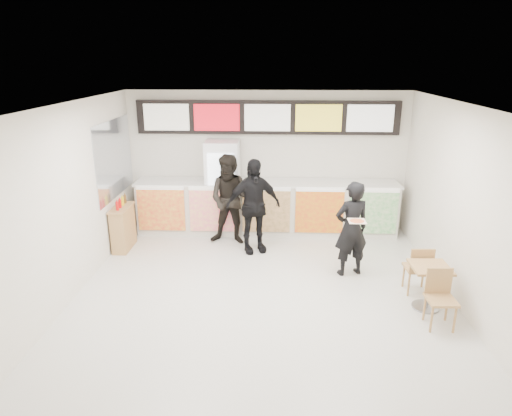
# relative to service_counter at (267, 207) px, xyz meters

# --- Properties ---
(floor) EXTENTS (7.00, 7.00, 0.00)m
(floor) POSITION_rel_service_counter_xyz_m (-0.00, -3.09, -0.57)
(floor) COLOR beige
(floor) RESTS_ON ground
(ceiling) EXTENTS (7.00, 7.00, 0.00)m
(ceiling) POSITION_rel_service_counter_xyz_m (-0.00, -3.09, 2.43)
(ceiling) COLOR white
(ceiling) RESTS_ON wall_back
(wall_back) EXTENTS (6.00, 0.00, 6.00)m
(wall_back) POSITION_rel_service_counter_xyz_m (-0.00, 0.41, 0.93)
(wall_back) COLOR silver
(wall_back) RESTS_ON floor
(wall_left) EXTENTS (0.00, 7.00, 7.00)m
(wall_left) POSITION_rel_service_counter_xyz_m (-3.00, -3.09, 0.93)
(wall_left) COLOR silver
(wall_left) RESTS_ON floor
(wall_right) EXTENTS (0.00, 7.00, 7.00)m
(wall_right) POSITION_rel_service_counter_xyz_m (3.00, -3.09, 0.93)
(wall_right) COLOR silver
(wall_right) RESTS_ON floor
(service_counter) EXTENTS (5.56, 0.77, 1.14)m
(service_counter) POSITION_rel_service_counter_xyz_m (0.00, 0.00, 0.00)
(service_counter) COLOR silver
(service_counter) RESTS_ON floor
(menu_board) EXTENTS (5.50, 0.14, 0.70)m
(menu_board) POSITION_rel_service_counter_xyz_m (0.00, 0.32, 1.88)
(menu_board) COLOR black
(menu_board) RESTS_ON wall_back
(drinks_fridge) EXTENTS (0.70, 0.67, 2.00)m
(drinks_fridge) POSITION_rel_service_counter_xyz_m (-0.93, 0.02, 0.43)
(drinks_fridge) COLOR white
(drinks_fridge) RESTS_ON floor
(mirror_panel) EXTENTS (0.01, 2.00, 1.50)m
(mirror_panel) POSITION_rel_service_counter_xyz_m (-2.99, -0.64, 1.18)
(mirror_panel) COLOR #B2B7BF
(mirror_panel) RESTS_ON wall_left
(customer_main) EXTENTS (0.71, 0.58, 1.69)m
(customer_main) POSITION_rel_service_counter_xyz_m (1.50, -1.95, 0.27)
(customer_main) COLOR black
(customer_main) RESTS_ON floor
(customer_left) EXTENTS (0.98, 0.80, 1.84)m
(customer_left) POSITION_rel_service_counter_xyz_m (-0.71, -0.61, 0.35)
(customer_left) COLOR black
(customer_left) RESTS_ON floor
(customer_mid) EXTENTS (1.18, 0.81, 1.85)m
(customer_mid) POSITION_rel_service_counter_xyz_m (-0.24, -1.02, 0.35)
(customer_mid) COLOR black
(customer_mid) RESTS_ON floor
(pizza_slice) EXTENTS (0.36, 0.36, 0.02)m
(pizza_slice) POSITION_rel_service_counter_xyz_m (1.50, -2.40, 0.58)
(pizza_slice) COLOR beige
(pizza_slice) RESTS_ON customer_main
(cafe_table) EXTENTS (0.57, 1.42, 0.83)m
(cafe_table) POSITION_rel_service_counter_xyz_m (2.50, -3.07, -0.09)
(cafe_table) COLOR tan
(cafe_table) RESTS_ON floor
(condiment_ledge) EXTENTS (0.31, 0.78, 1.03)m
(condiment_ledge) POSITION_rel_service_counter_xyz_m (-2.82, -1.00, -0.13)
(condiment_ledge) COLOR tan
(condiment_ledge) RESTS_ON floor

